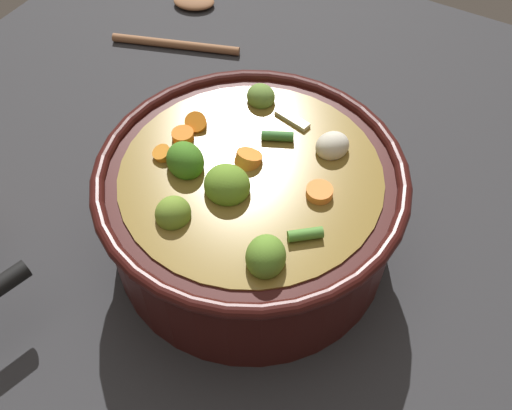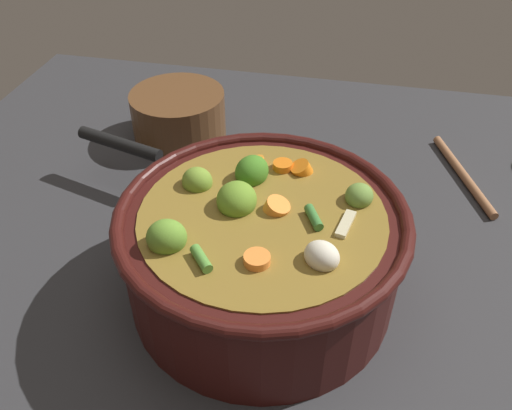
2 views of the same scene
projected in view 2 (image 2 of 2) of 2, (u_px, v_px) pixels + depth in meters
The scene contains 4 objects.
ground_plane at pixel (261, 290), 0.61m from camera, with size 1.10×1.10×0.00m, color #2D2D30.
cooking_pot at pixel (262, 250), 0.57m from camera, with size 0.31×0.31×0.14m.
wooden_spoon at pixel (506, 171), 0.78m from camera, with size 0.18×0.18×0.01m.
small_saucepan at pixel (177, 115), 0.84m from camera, with size 0.18×0.24×0.07m.
Camera 2 is at (-0.08, 0.40, 0.46)m, focal length 37.38 mm.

